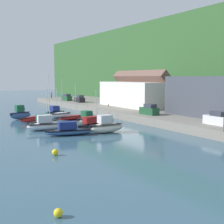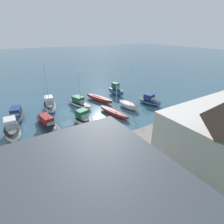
{
  "view_description": "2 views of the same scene",
  "coord_description": "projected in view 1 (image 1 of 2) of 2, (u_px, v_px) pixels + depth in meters",
  "views": [
    {
      "loc": [
        52.31,
        -20.37,
        8.91
      ],
      "look_at": [
        4.71,
        8.28,
        2.66
      ],
      "focal_mm": 50.0,
      "sensor_mm": 36.0,
      "label": 1
    },
    {
      "loc": [
        8.84,
        31.1,
        14.34
      ],
      "look_at": [
        -5.0,
        9.12,
        2.34
      ],
      "focal_mm": 28.0,
      "sensor_mm": 36.0,
      "label": 2
    }
  ],
  "objects": [
    {
      "name": "moored_boat_7",
      "position": [
        36.0,
        119.0,
        62.19
      ],
      "size": [
        3.86,
        7.73,
        1.24
      ],
      "rotation": [
        0.0,
        0.0,
        0.32
      ],
      "color": "red",
      "rests_on": "ground_plane"
    },
    {
      "name": "mooring_buoy_0",
      "position": [
        58.0,
        213.0,
        19.84
      ],
      "size": [
        0.6,
        0.6,
        0.6
      ],
      "color": "yellow",
      "rests_on": "ground_plane"
    },
    {
      "name": "moored_boat_1",
      "position": [
        61.0,
        115.0,
        68.32
      ],
      "size": [
        2.63,
        5.28,
        8.57
      ],
      "rotation": [
        0.0,
        0.0,
        0.08
      ],
      "color": "silver",
      "rests_on": "ground_plane"
    },
    {
      "name": "moored_boat_9",
      "position": [
        46.0,
        125.0,
        52.45
      ],
      "size": [
        3.26,
        6.99,
        9.31
      ],
      "rotation": [
        0.0,
        0.0,
        -0.16
      ],
      "color": "silver",
      "rests_on": "ground_plane"
    },
    {
      "name": "parked_car_0",
      "position": [
        217.0,
        119.0,
        48.67
      ],
      "size": [
        4.26,
        1.94,
        2.16
      ],
      "rotation": [
        0.0,
        0.0,
        1.54
      ],
      "color": "silver",
      "rests_on": "quay_promenade"
    },
    {
      "name": "yacht_club_building",
      "position": [
        218.0,
        97.0,
        58.17
      ],
      "size": [
        19.09,
        9.37,
        7.57
      ],
      "color": "#3D424C",
      "rests_on": "quay_promenade"
    },
    {
      "name": "dog_on_quay",
      "position": [
        108.0,
        105.0,
        77.45
      ],
      "size": [
        0.81,
        0.74,
        0.68
      ],
      "rotation": [
        0.0,
        0.0,
        0.88
      ],
      "color": "brown",
      "rests_on": "quay_promenade"
    },
    {
      "name": "ground_plane",
      "position": [
        59.0,
        127.0,
        55.98
      ],
      "size": [
        320.0,
        320.0,
        0.0
      ],
      "primitive_type": "plane",
      "color": "#385B70"
    },
    {
      "name": "moored_boat_10",
      "position": [
        69.0,
        130.0,
        47.94
      ],
      "size": [
        3.73,
        7.95,
        2.11
      ],
      "rotation": [
        0.0,
        0.0,
        -0.21
      ],
      "color": "#33568E",
      "rests_on": "ground_plane"
    },
    {
      "name": "moored_boat_2",
      "position": [
        74.0,
        117.0,
        65.3
      ],
      "size": [
        3.11,
        7.64,
        7.59
      ],
      "rotation": [
        0.0,
        0.0,
        0.21
      ],
      "color": "red",
      "rests_on": "ground_plane"
    },
    {
      "name": "harbor_clubhouse",
      "position": [
        139.0,
        93.0,
        79.66
      ],
      "size": [
        20.78,
        11.53,
        9.15
      ],
      "color": "silver",
      "rests_on": "quay_promenade"
    },
    {
      "name": "moored_boat_0",
      "position": [
        55.0,
        112.0,
        73.06
      ],
      "size": [
        3.48,
        5.66,
        6.65
      ],
      "rotation": [
        0.0,
        0.0,
        0.25
      ],
      "color": "#33568E",
      "rests_on": "ground_plane"
    },
    {
      "name": "parked_car_1",
      "position": [
        149.0,
        110.0,
        61.81
      ],
      "size": [
        4.24,
        1.89,
        2.16
      ],
      "rotation": [
        0.0,
        0.0,
        1.59
      ],
      "color": "#1E4C2D",
      "rests_on": "quay_promenade"
    },
    {
      "name": "parked_car_2",
      "position": [
        80.0,
        99.0,
        92.23
      ],
      "size": [
        4.3,
        2.06,
        2.16
      ],
      "rotation": [
        0.0,
        0.0,
        1.51
      ],
      "color": "black",
      "rests_on": "quay_promenade"
    },
    {
      "name": "quay_promenade",
      "position": [
        164.0,
        114.0,
        68.48
      ],
      "size": [
        115.61,
        20.11,
        1.49
      ],
      "color": "gray",
      "rests_on": "ground_plane"
    },
    {
      "name": "mooring_buoy_1",
      "position": [
        55.0,
        152.0,
        35.5
      ],
      "size": [
        0.75,
        0.75,
        0.75
      ],
      "color": "yellow",
      "rests_on": "ground_plane"
    },
    {
      "name": "person_on_quay",
      "position": [
        51.0,
        95.0,
        111.79
      ],
      "size": [
        0.4,
        0.4,
        2.14
      ],
      "color": "#232838",
      "rests_on": "quay_promenade"
    },
    {
      "name": "moored_boat_6",
      "position": [
        20.0,
        114.0,
        66.06
      ],
      "size": [
        2.65,
        5.0,
        3.02
      ],
      "rotation": [
        0.0,
        0.0,
        0.25
      ],
      "color": "#33568E",
      "rests_on": "ground_plane"
    },
    {
      "name": "moored_boat_3",
      "position": [
        87.0,
        119.0,
        59.91
      ],
      "size": [
        3.29,
        4.87,
        2.49
      ],
      "rotation": [
        0.0,
        0.0,
        0.21
      ],
      "color": "white",
      "rests_on": "ground_plane"
    },
    {
      "name": "moored_boat_4",
      "position": [
        93.0,
        124.0,
        54.5
      ],
      "size": [
        3.35,
        8.76,
        6.67
      ],
      "rotation": [
        0.0,
        0.0,
        0.17
      ],
      "color": "black",
      "rests_on": "ground_plane"
    },
    {
      "name": "moored_boat_5",
      "position": [
        106.0,
        126.0,
        50.02
      ],
      "size": [
        2.31,
        6.04,
        2.88
      ],
      "rotation": [
        0.0,
        0.0,
        -0.03
      ],
      "color": "white",
      "rests_on": "ground_plane"
    },
    {
      "name": "moored_boat_8",
      "position": [
        45.0,
        121.0,
        58.1
      ],
      "size": [
        3.99,
        7.32,
        7.45
      ],
      "rotation": [
        0.0,
        0.0,
        0.29
      ],
      "color": "white",
      "rests_on": "ground_plane"
    },
    {
      "name": "parked_car_3",
      "position": [
        67.0,
        98.0,
        98.74
      ],
      "size": [
        4.31,
        2.08,
        2.16
      ],
      "rotation": [
        0.0,
        0.0,
        1.64
      ],
      "color": "#1E4C2D",
      "rests_on": "quay_promenade"
    }
  ]
}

